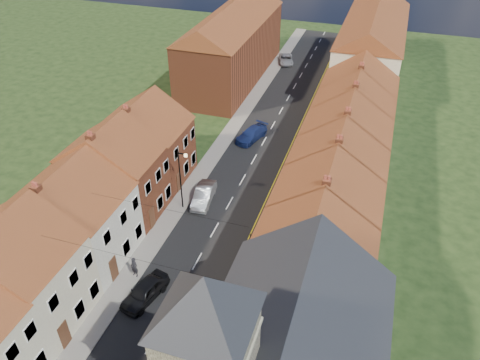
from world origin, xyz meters
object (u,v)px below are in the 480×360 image
(car_near, at_px, (145,291))
(pedestrian_left, at_px, (134,267))
(car_far, at_px, (252,134))
(pedestrian_right, at_px, (251,241))
(car_mid, at_px, (204,195))
(car_distant, at_px, (286,60))
(lamppost, at_px, (181,177))

(car_near, distance_m, pedestrian_left, 2.46)
(car_far, bearing_deg, car_near, -74.11)
(car_far, height_order, pedestrian_right, pedestrian_right)
(car_far, bearing_deg, pedestrian_right, -55.71)
(car_mid, relative_size, car_far, 0.95)
(car_near, relative_size, car_distant, 0.97)
(car_mid, bearing_deg, pedestrian_right, -44.71)
(car_distant, bearing_deg, car_far, -102.55)
(car_far, bearing_deg, car_distant, 111.52)
(car_far, xyz_separation_m, pedestrian_right, (5.20, -17.19, 0.19))
(car_near, bearing_deg, pedestrian_right, 65.33)
(car_mid, xyz_separation_m, car_distant, (-0.80, 36.37, -0.12))
(pedestrian_right, bearing_deg, car_mid, -36.05)
(pedestrian_left, bearing_deg, pedestrian_right, 50.91)
(lamppost, xyz_separation_m, car_near, (1.64, -10.70, -2.82))
(pedestrian_right, bearing_deg, car_near, 53.84)
(lamppost, relative_size, pedestrian_left, 3.36)
(car_far, distance_m, pedestrian_right, 17.96)
(car_far, xyz_separation_m, car_distant, (-1.70, 23.93, -0.07))
(car_distant, xyz_separation_m, pedestrian_right, (6.90, -41.11, 0.26))
(car_near, height_order, car_distant, car_near)
(car_distant, relative_size, pedestrian_right, 2.91)
(car_distant, bearing_deg, lamppost, -107.53)
(lamppost, xyz_separation_m, car_distant, (0.61, 37.93, -2.93))
(car_far, relative_size, pedestrian_right, 3.10)
(lamppost, bearing_deg, pedestrian_left, -90.74)
(car_distant, xyz_separation_m, pedestrian_left, (-0.73, -46.93, 0.41))
(car_distant, bearing_deg, car_mid, -105.34)
(car_near, distance_m, car_mid, 12.27)
(lamppost, distance_m, car_near, 11.19)
(car_near, distance_m, pedestrian_right, 9.54)
(lamppost, bearing_deg, car_mid, 47.81)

